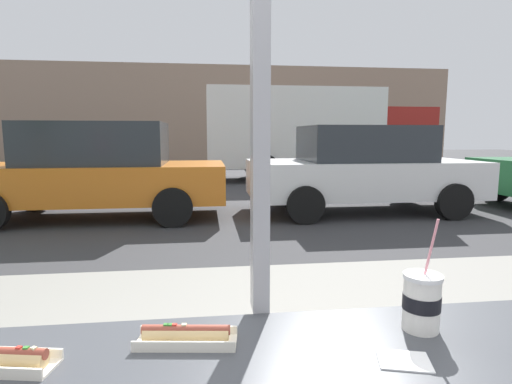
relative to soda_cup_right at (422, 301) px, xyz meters
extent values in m
plane|color=#38383A|center=(-0.42, 8.11, -1.02)|extent=(60.00, 60.00, 0.00)
cube|color=gray|center=(-0.42, 1.71, -0.96)|extent=(16.00, 2.80, 0.10)
cube|color=#2A2C30|center=(-0.42, 0.14, -0.09)|extent=(2.17, 0.02, 0.02)
cube|color=#9E9EA3|center=(-0.42, 0.19, 0.59)|extent=(0.05, 0.08, 1.34)
cube|color=gray|center=(-0.42, 22.54, 1.63)|extent=(28.00, 1.20, 5.29)
cylinder|color=white|center=(0.00, 0.00, -0.01)|extent=(0.10, 0.10, 0.15)
cylinder|color=black|center=(0.00, 0.00, 0.00)|extent=(0.10, 0.10, 0.04)
cylinder|color=black|center=(0.00, 0.00, 0.06)|extent=(0.09, 0.09, 0.01)
cylinder|color=white|center=(0.00, 0.00, 0.07)|extent=(0.10, 0.10, 0.01)
cylinder|color=pink|center=(0.01, -0.01, 0.13)|extent=(0.03, 0.04, 0.20)
cube|color=silver|center=(-0.64, 0.00, -0.08)|extent=(0.27, 0.12, 0.01)
cube|color=silver|center=(-0.64, -0.04, -0.07)|extent=(0.26, 0.04, 0.03)
cube|color=silver|center=(-0.63, 0.04, -0.07)|extent=(0.26, 0.04, 0.03)
cylinder|color=#DBB77A|center=(-0.64, 0.00, -0.06)|extent=(0.22, 0.07, 0.04)
cylinder|color=brown|center=(-0.64, 0.00, -0.04)|extent=(0.23, 0.05, 0.03)
cube|color=red|center=(-0.67, 0.00, -0.03)|extent=(0.01, 0.01, 0.01)
cube|color=#337A2D|center=(-0.69, 0.01, -0.03)|extent=(0.01, 0.01, 0.01)
cube|color=#337A2D|center=(-0.68, 0.01, -0.03)|extent=(0.01, 0.01, 0.01)
cube|color=beige|center=(-0.64, 0.00, -0.03)|extent=(0.01, 0.01, 0.01)
cube|color=silver|center=(-1.05, -0.06, -0.08)|extent=(0.25, 0.13, 0.01)
cube|color=silver|center=(-1.05, -0.02, -0.07)|extent=(0.24, 0.05, 0.03)
cylinder|color=#DBB77A|center=(-1.05, -0.06, -0.06)|extent=(0.21, 0.08, 0.04)
cylinder|color=brown|center=(-1.05, -0.06, -0.04)|extent=(0.21, 0.07, 0.03)
cube|color=red|center=(-1.01, -0.07, -0.03)|extent=(0.01, 0.01, 0.01)
cube|color=#337A2D|center=(-1.00, -0.07, -0.03)|extent=(0.01, 0.01, 0.01)
cube|color=beige|center=(-0.98, -0.07, -0.03)|extent=(0.02, 0.01, 0.01)
cube|color=white|center=(-0.12, -0.15, -0.08)|extent=(0.14, 0.12, 0.00)
cube|color=orange|center=(-2.51, 6.43, -0.37)|extent=(4.49, 1.75, 0.64)
cube|color=#282D33|center=(-2.46, 6.43, 0.31)|extent=(2.34, 1.54, 0.73)
cylinder|color=black|center=(-1.11, 7.30, -0.70)|extent=(0.64, 0.18, 0.64)
cylinder|color=black|center=(-1.11, 5.55, -0.70)|extent=(0.64, 0.18, 0.64)
cylinder|color=black|center=(-3.90, 7.30, -0.70)|extent=(0.64, 0.18, 0.64)
cube|color=silver|center=(2.38, 6.43, -0.36)|extent=(4.28, 1.82, 0.67)
cube|color=#282D33|center=(2.38, 6.43, 0.30)|extent=(2.22, 1.60, 0.65)
cylinder|color=black|center=(3.71, 7.34, -0.70)|extent=(0.64, 0.18, 0.64)
cylinder|color=black|center=(3.71, 5.52, -0.70)|extent=(0.64, 0.18, 0.64)
cylinder|color=black|center=(1.06, 7.34, -0.70)|extent=(0.64, 0.18, 0.64)
cylinder|color=black|center=(1.06, 5.52, -0.70)|extent=(0.64, 0.18, 0.64)
cylinder|color=black|center=(5.92, 7.35, -0.70)|extent=(0.64, 0.18, 0.64)
cube|color=silver|center=(2.26, 12.30, 0.68)|extent=(5.54, 2.20, 2.48)
cube|color=maroon|center=(5.83, 12.30, 0.38)|extent=(1.90, 2.10, 1.90)
cylinder|color=black|center=(5.83, 13.35, -0.57)|extent=(0.90, 0.24, 0.90)
cylinder|color=black|center=(5.83, 11.25, -0.57)|extent=(0.90, 0.24, 0.90)
cylinder|color=black|center=(1.20, 13.40, -0.57)|extent=(0.90, 0.24, 0.90)
cylinder|color=black|center=(1.20, 11.20, -0.57)|extent=(0.90, 0.24, 0.90)
camera|label=1|loc=(-0.58, -1.00, 0.45)|focal=28.63mm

